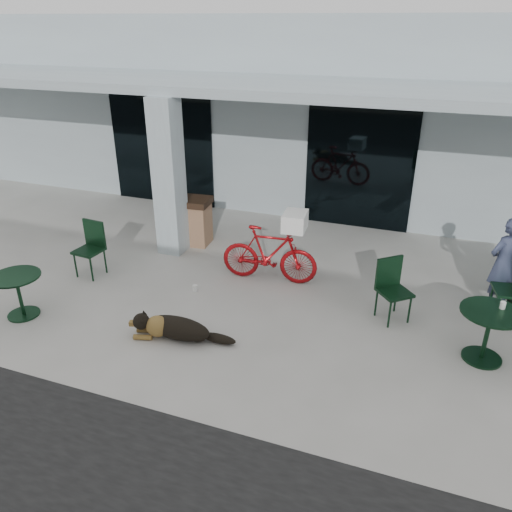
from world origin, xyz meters
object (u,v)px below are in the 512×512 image
at_px(cafe_chair_far_a, 395,292).
at_px(cafe_chair_far_b, 510,290).
at_px(bicycle, 269,254).
at_px(dog, 178,327).
at_px(person, 503,263).
at_px(cafe_chair_near, 88,250).
at_px(trash_receptacle, 197,221).
at_px(cafe_table_near, 20,296).
at_px(cafe_table_far, 487,335).

relative_size(cafe_chair_far_a, cafe_chair_far_b, 0.96).
bearing_deg(bicycle, dog, 157.70).
xyz_separation_m(dog, person, (4.57, 2.71, 0.59)).
height_order(cafe_chair_near, trash_receptacle, cafe_chair_near).
relative_size(dog, cafe_table_near, 1.56).
bearing_deg(trash_receptacle, bicycle, -27.96).
distance_m(dog, cafe_table_far, 4.45).
height_order(dog, cafe_table_far, cafe_table_far).
bearing_deg(trash_receptacle, cafe_chair_near, -121.21).
xyz_separation_m(cafe_chair_far_a, cafe_chair_far_b, (1.71, 0.64, 0.02)).
bearing_deg(dog, cafe_chair_near, 136.90).
height_order(cafe_chair_far_a, cafe_chair_far_b, cafe_chair_far_b).
height_order(cafe_table_near, person, person).
distance_m(bicycle, cafe_chair_near, 3.36).
height_order(bicycle, trash_receptacle, bicycle).
bearing_deg(cafe_chair_far_a, person, -7.71).
distance_m(cafe_table_far, cafe_chair_far_a, 1.48).
xyz_separation_m(dog, trash_receptacle, (-1.30, 3.31, 0.30)).
bearing_deg(trash_receptacle, cafe_table_near, -111.22).
bearing_deg(dog, cafe_chair_far_a, 13.08).
relative_size(bicycle, dog, 1.46).
relative_size(cafe_chair_near, trash_receptacle, 1.03).
relative_size(bicycle, person, 1.11).
bearing_deg(cafe_table_far, cafe_table_near, -169.20).
distance_m(cafe_table_near, cafe_table_far, 7.14).
xyz_separation_m(cafe_table_near, cafe_table_far, (7.02, 1.34, 0.03)).
bearing_deg(bicycle, trash_receptacle, 56.86).
bearing_deg(bicycle, person, -88.43).
relative_size(cafe_table_near, cafe_table_far, 0.92).
bearing_deg(bicycle, cafe_table_far, -113.52).
relative_size(dog, cafe_chair_far_a, 1.19).
bearing_deg(cafe_chair_near, cafe_chair_far_a, 9.13).
xyz_separation_m(cafe_table_near, cafe_chair_near, (0.17, 1.58, 0.15)).
height_order(dog, trash_receptacle, trash_receptacle).
height_order(cafe_chair_far_b, trash_receptacle, cafe_chair_far_b).
relative_size(bicycle, cafe_chair_far_b, 1.66).
relative_size(cafe_chair_near, cafe_chair_far_a, 1.02).
distance_m(dog, cafe_chair_far_a, 3.43).
relative_size(dog, person, 0.77).
bearing_deg(person, cafe_chair_far_a, -6.02).
bearing_deg(cafe_table_near, bicycle, 36.84).
xyz_separation_m(cafe_table_near, cafe_chair_far_b, (7.39, 2.60, 0.17)).
relative_size(bicycle, cafe_table_far, 2.09).
xyz_separation_m(cafe_table_far, cafe_chair_far_b, (0.37, 1.26, 0.14)).
height_order(bicycle, dog, bicycle).
bearing_deg(dog, bicycle, 56.74).
height_order(cafe_table_near, cafe_chair_far_b, cafe_chair_far_b).
height_order(cafe_chair_far_b, person, person).
bearing_deg(dog, person, 14.52).
distance_m(cafe_chair_far_a, trash_receptacle, 4.59).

